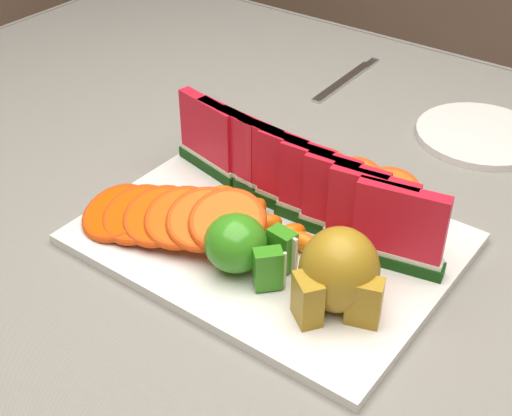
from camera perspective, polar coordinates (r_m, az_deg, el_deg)
The scene contains 11 objects.
table at distance 0.96m, azimuth 3.53°, elevation -3.89°, with size 1.40×0.90×0.75m.
tablecloth at distance 0.92m, azimuth 3.67°, elevation -0.88°, with size 1.53×1.03×0.20m.
platter at distance 0.81m, azimuth 1.13°, elevation -2.46°, with size 0.40×0.30×0.01m.
apple_cluster at distance 0.74m, azimuth -1.10°, elevation -3.01°, with size 0.11×0.09×0.06m.
pear_cluster at distance 0.70m, azimuth 6.64°, elevation -5.24°, with size 0.10×0.11×0.09m.
side_plate at distance 1.06m, azimuth 17.52°, elevation 5.60°, with size 0.23×0.23×0.01m.
fork at distance 1.18m, azimuth 7.20°, elevation 10.13°, with size 0.02×0.20×0.00m.
watermelon_row at distance 0.81m, azimuth 3.11°, elevation 2.27°, with size 0.39×0.07×0.10m.
orange_fan_front at distance 0.79m, azimuth -6.88°, elevation -0.67°, with size 0.24×0.15×0.06m.
orange_fan_back at distance 0.88m, azimuth 5.03°, elevation 3.04°, with size 0.28×0.10×0.04m.
tangerine_segments at distance 0.80m, azimuth 2.08°, elevation -1.49°, with size 0.23×0.07×0.02m.
Camera 1 is at (0.39, -0.63, 1.26)m, focal length 50.00 mm.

